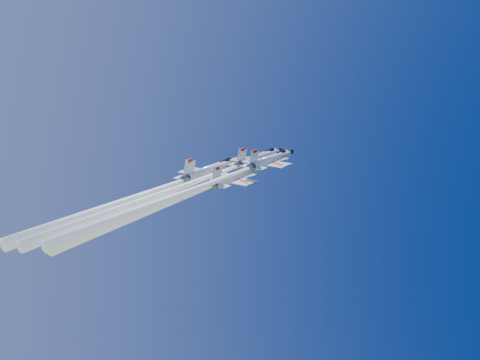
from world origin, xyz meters
TOP-DOWN VIEW (x-y plane):
  - jet_lead at (-12.03, -2.50)m, footprint 42.48×20.63m
  - jet_left at (-16.34, 2.28)m, footprint 39.03×18.82m
  - jet_right at (-14.31, -11.59)m, footprint 37.79×18.34m
  - jet_slot at (-15.36, -6.31)m, footprint 34.03×16.44m

SIDE VIEW (x-z plane):
  - jet_slot at x=-15.36m, z-range 67.96..97.48m
  - jet_right at x=-14.31m, z-range 65.79..102.27m
  - jet_left at x=-16.34m, z-range 68.44..101.62m
  - jet_lead at x=-12.03m, z-range 65.28..106.64m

